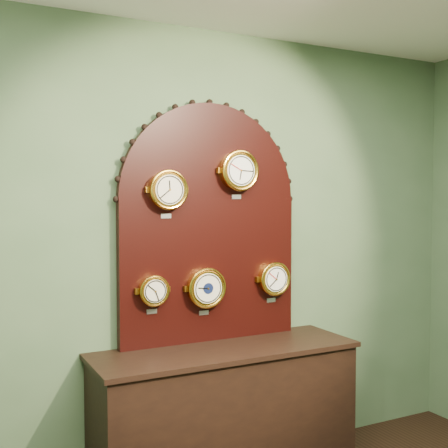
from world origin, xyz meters
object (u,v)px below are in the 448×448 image
display_board (210,215)px  tide_clock (274,279)px  roman_clock (168,190)px  barometer (206,288)px  shop_counter (225,417)px  arabic_clock (239,171)px  hygrometer (153,291)px

display_board → tide_clock: bearing=-8.6°
roman_clock → barometer: bearing=-0.1°
shop_counter → tide_clock: size_ratio=5.82×
shop_counter → roman_clock: 1.43m
barometer → arabic_clock: bearing=-0.0°
arabic_clock → tide_clock: arabic_clock is taller
shop_counter → tide_clock: tide_clock is taller
shop_counter → barometer: (-0.06, 0.15, 0.78)m
arabic_clock → display_board: bearing=158.8°
display_board → barometer: display_board is taller
roman_clock → tide_clock: bearing=0.0°
hygrometer → tide_clock: tide_clock is taller
barometer → display_board: bearing=49.4°
display_board → barometer: bearing=-130.6°
shop_counter → roman_clock: roman_clock is taller
tide_clock → shop_counter: bearing=-160.7°
shop_counter → display_board: display_board is taller
roman_clock → barometer: (0.25, -0.00, -0.61)m
shop_counter → roman_clock: (-0.31, 0.15, 1.39)m
hygrometer → arabic_clock: bearing=-0.2°
display_board → tide_clock: display_board is taller
arabic_clock → tide_clock: size_ratio=1.13×
shop_counter → arabic_clock: arabic_clock is taller
shop_counter → display_board: (0.00, 0.22, 1.23)m
display_board → roman_clock: (-0.31, -0.07, 0.16)m
barometer → hygrometer: bearing=179.7°
arabic_clock → barometer: (-0.23, 0.00, -0.73)m
display_board → arabic_clock: bearing=-21.2°
shop_counter → hygrometer: 0.90m
display_board → arabic_clock: 0.34m
display_board → hygrometer: 0.60m
roman_clock → tide_clock: size_ratio=1.06×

